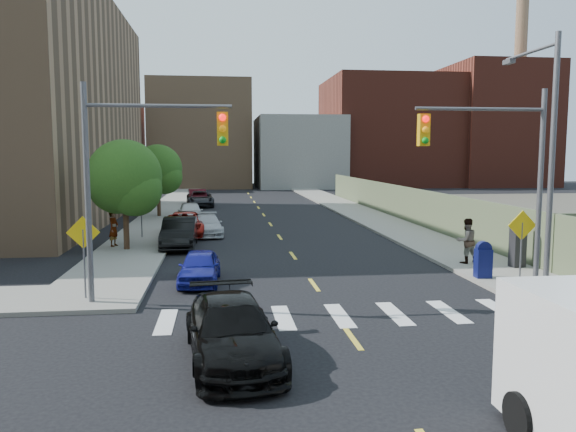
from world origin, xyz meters
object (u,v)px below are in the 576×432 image
object	(u,v)px
parked_car_white	(190,212)
black_sedan	(232,331)
parked_car_blue	(200,267)
parked_car_red	(184,224)
parked_car_maroon	(198,197)
parked_car_black	(179,233)
mailbox	(483,260)
parked_car_silver	(207,225)
pedestrian_east	(466,241)
pedestrian_west	(114,228)
parked_car_grey	(200,199)
payphone	(518,245)

from	to	relation	value
parked_car_white	black_sedan	xyz separation A→B (m)	(2.33, -27.00, -0.01)
parked_car_blue	parked_car_red	world-z (taller)	parked_car_red
parked_car_maroon	parked_car_black	bearing A→B (deg)	-95.98
parked_car_black	parked_car_maroon	xyz separation A→B (m)	(0.00, 23.97, -0.02)
parked_car_red	parked_car_maroon	xyz separation A→B (m)	(0.00, 19.86, 0.05)
black_sedan	parked_car_black	bearing A→B (deg)	92.24
parked_car_white	mailbox	size ratio (longest dim) A/B	3.05
parked_car_blue	parked_car_silver	bearing A→B (deg)	92.73
parked_car_white	mailbox	distance (m)	23.23
black_sedan	parked_car_blue	bearing A→B (deg)	91.31
parked_car_white	pedestrian_east	size ratio (longest dim) A/B	2.21
parked_car_black	parked_car_red	size ratio (longest dim) A/B	0.93
parked_car_blue	pedestrian_west	distance (m)	9.36
parked_car_grey	parked_car_silver	bearing A→B (deg)	-91.29
parked_car_blue	parked_car_maroon	bearing A→B (deg)	95.05
parked_car_blue	parked_car_maroon	distance (m)	32.11
parked_car_black	parked_car_white	size ratio (longest dim) A/B	1.11
parked_car_silver	pedestrian_west	world-z (taller)	pedestrian_west
parked_car_blue	pedestrian_east	distance (m)	11.39
parked_car_maroon	pedestrian_west	size ratio (longest dim) A/B	2.52
parked_car_blue	parked_car_white	size ratio (longest dim) A/B	0.84
parked_car_blue	pedestrian_west	xyz separation A→B (m)	(-4.58, 8.15, 0.45)
parked_car_black	parked_car_red	bearing A→B (deg)	90.29
parked_car_blue	black_sedan	xyz separation A→B (m)	(1.03, -8.08, 0.10)
black_sedan	pedestrian_west	distance (m)	17.18
parked_car_red	pedestrian_west	xyz separation A→B (m)	(-3.28, -4.08, 0.35)
parked_car_maroon	pedestrian_east	xyz separation A→B (m)	(12.54, -30.30, 0.36)
parked_car_white	pedestrian_east	xyz separation A→B (m)	(12.54, -17.13, 0.39)
parked_car_white	parked_car_grey	distance (m)	11.96
mailbox	parked_car_red	bearing A→B (deg)	134.11
parked_car_blue	parked_car_grey	xyz separation A→B (m)	(-1.03, 30.88, 0.09)
parked_car_silver	pedestrian_east	size ratio (longest dim) A/B	2.22
parked_car_silver	mailbox	distance (m)	17.16
parked_car_silver	payphone	bearing A→B (deg)	-46.80
parked_car_maroon	payphone	distance (m)	34.44
parked_car_black	mailbox	bearing A→B (deg)	-37.07
parked_car_red	parked_car_silver	distance (m)	1.32
mailbox	black_sedan	bearing A→B (deg)	-141.60
pedestrian_east	mailbox	bearing A→B (deg)	68.95
parked_car_white	parked_car_grey	xyz separation A→B (m)	(0.27, 11.96, -0.02)
parked_car_maroon	parked_car_blue	bearing A→B (deg)	-93.66
parked_car_silver	parked_car_maroon	xyz separation A→B (m)	(-1.30, 19.64, 0.13)
pedestrian_west	pedestrian_east	size ratio (longest dim) A/B	0.94
mailbox	pedestrian_east	bearing A→B (deg)	79.98
payphone	parked_car_red	bearing A→B (deg)	134.23
parked_car_red	payphone	world-z (taller)	payphone
mailbox	parked_car_grey	bearing A→B (deg)	112.16
parked_car_grey	pedestrian_west	size ratio (longest dim) A/B	2.79
pedestrian_west	mailbox	bearing A→B (deg)	-103.10
black_sedan	mailbox	distance (m)	11.94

